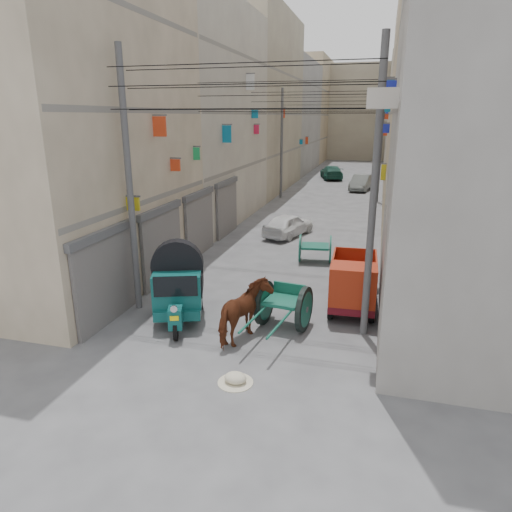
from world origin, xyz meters
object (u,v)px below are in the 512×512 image
(tonga_cart, at_px, (284,305))
(second_cart, at_px, (315,248))
(mini_truck, at_px, (353,287))
(feed_sack, at_px, (235,378))
(auto_rickshaw, at_px, (179,285))
(distant_car_white, at_px, (288,225))
(horse, at_px, (245,313))
(distant_car_green, at_px, (331,172))
(distant_car_grey, at_px, (361,183))

(tonga_cart, relative_size, second_cart, 2.09)
(mini_truck, relative_size, feed_sack, 6.11)
(feed_sack, bearing_deg, second_cart, 87.27)
(auto_rickshaw, xyz_separation_m, second_cart, (3.20, 6.84, -0.49))
(mini_truck, bearing_deg, distant_car_white, 110.99)
(horse, bearing_deg, second_cart, -83.64)
(feed_sack, bearing_deg, horse, 100.73)
(mini_truck, bearing_deg, tonga_cart, -140.80)
(distant_car_green, bearing_deg, second_cart, 80.57)
(auto_rickshaw, height_order, tonga_cart, auto_rickshaw)
(mini_truck, xyz_separation_m, distant_car_white, (-3.87, 9.02, -0.26))
(second_cart, distance_m, horse, 7.70)
(auto_rickshaw, height_order, distant_car_green, auto_rickshaw)
(auto_rickshaw, distance_m, horse, 2.48)
(tonga_cart, distance_m, feed_sack, 3.32)
(tonga_cart, bearing_deg, second_cart, 98.24)
(horse, xyz_separation_m, distant_car_white, (-1.11, 11.77, -0.23))
(auto_rickshaw, xyz_separation_m, distant_car_green, (0.90, 34.49, -0.47))
(tonga_cart, distance_m, second_cart, 6.55)
(distant_car_green, bearing_deg, distant_car_grey, 101.28)
(distant_car_grey, bearing_deg, feed_sack, -84.92)
(feed_sack, xyz_separation_m, horse, (-0.40, 2.14, 0.69))
(horse, bearing_deg, distant_car_grey, -80.69)
(horse, bearing_deg, auto_rickshaw, -6.20)
(distant_car_white, distance_m, distant_car_grey, 17.04)
(distant_car_white, bearing_deg, feed_sack, 115.16)
(feed_sack, height_order, distant_car_grey, distant_car_grey)
(tonga_cart, distance_m, distant_car_grey, 27.49)
(mini_truck, xyz_separation_m, second_cart, (-1.88, 4.89, -0.22))
(second_cart, xyz_separation_m, horse, (-0.87, -7.65, 0.19))
(auto_rickshaw, relative_size, feed_sack, 5.37)
(distant_car_grey, bearing_deg, mini_truck, -80.19)
(distant_car_grey, bearing_deg, distant_car_green, 123.10)
(distant_car_white, bearing_deg, distant_car_green, -70.30)
(distant_car_white, bearing_deg, distant_car_grey, -80.81)
(mini_truck, relative_size, distant_car_grey, 0.83)
(second_cart, relative_size, distant_car_white, 0.42)
(tonga_cart, xyz_separation_m, distant_car_grey, (0.90, 27.47, -0.06))
(distant_car_white, height_order, distant_car_grey, distant_car_grey)
(auto_rickshaw, relative_size, distant_car_green, 0.62)
(tonga_cart, height_order, mini_truck, mini_truck)
(distant_car_white, bearing_deg, second_cart, 134.61)
(mini_truck, height_order, distant_car_white, mini_truck)
(second_cart, height_order, horse, horse)
(distant_car_white, distance_m, distant_car_green, 23.52)
(second_cart, bearing_deg, horse, -103.14)
(horse, bearing_deg, distant_car_green, -74.83)
(tonga_cart, distance_m, mini_truck, 2.51)
(tonga_cart, distance_m, horse, 1.41)
(auto_rickshaw, bearing_deg, distant_car_white, 63.97)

